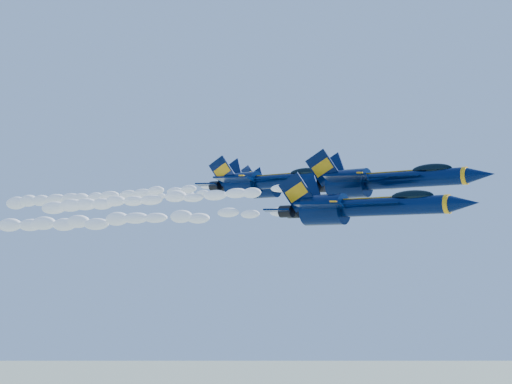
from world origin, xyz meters
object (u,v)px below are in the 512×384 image
Objects in this scene: jet_second at (384,180)px; jet_third at (269,181)px; jet_lead at (361,207)px; jet_fourth at (287,186)px.

jet_third is (-17.40, 7.72, 1.62)m from jet_second.
jet_lead is 0.95× the size of jet_second.
jet_second is 0.97× the size of jet_third.
jet_third is 1.11× the size of jet_fourth.
jet_third is at bearing -69.87° from jet_fourth.
jet_fourth reaches higher than jet_third.
jet_third is 9.86m from jet_fourth.
jet_fourth reaches higher than jet_second.
jet_third is (-18.88, 15.51, 4.55)m from jet_lead.
jet_lead is at bearing -48.03° from jet_fourth.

